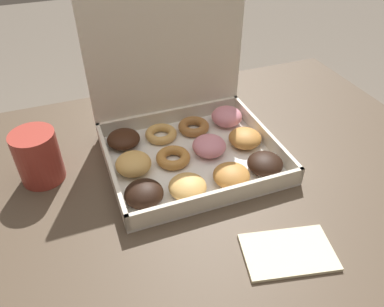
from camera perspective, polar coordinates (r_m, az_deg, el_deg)
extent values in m
cube|color=#4C3D2D|center=(0.76, 4.42, -4.75)|extent=(1.02, 0.84, 0.03)
cylinder|color=#4C3D2D|center=(1.25, -24.28, -10.64)|extent=(0.06, 0.06, 0.69)
cylinder|color=#4C3D2D|center=(1.42, 14.71, -1.15)|extent=(0.06, 0.06, 0.69)
cube|color=silver|center=(0.79, 0.00, -0.82)|extent=(0.35, 0.29, 0.01)
cube|color=beige|center=(0.68, 4.29, -6.67)|extent=(0.35, 0.01, 0.03)
cube|color=beige|center=(0.89, -3.27, 5.70)|extent=(0.35, 0.01, 0.03)
cube|color=beige|center=(0.75, -12.24, -2.47)|extent=(0.01, 0.29, 0.03)
cube|color=beige|center=(0.84, 10.89, 2.85)|extent=(0.01, 0.29, 0.03)
cube|color=beige|center=(0.81, -3.89, 16.03)|extent=(0.35, 0.01, 0.30)
ellipsoid|color=black|center=(0.68, -7.34, -6.10)|extent=(0.07, 0.07, 0.04)
ellipsoid|color=tan|center=(0.70, -0.70, -5.07)|extent=(0.07, 0.07, 0.03)
ellipsoid|color=#B77A38|center=(0.72, 6.01, -3.34)|extent=(0.07, 0.07, 0.04)
ellipsoid|color=black|center=(0.76, 11.07, -1.53)|extent=(0.07, 0.07, 0.04)
ellipsoid|color=tan|center=(0.75, -8.92, -1.54)|extent=(0.07, 0.07, 0.04)
torus|color=#B77A38|center=(0.77, -2.90, -0.64)|extent=(0.07, 0.07, 0.02)
ellipsoid|color=pink|center=(0.79, 2.64, 1.17)|extent=(0.07, 0.07, 0.04)
ellipsoid|color=#B77A38|center=(0.82, 8.08, 2.33)|extent=(0.07, 0.07, 0.03)
ellipsoid|color=#381E11|center=(0.82, -10.39, 2.18)|extent=(0.07, 0.07, 0.03)
torus|color=tan|center=(0.84, -4.75, 2.98)|extent=(0.07, 0.07, 0.02)
torus|color=#9E6633|center=(0.86, 0.26, 4.12)|extent=(0.07, 0.07, 0.02)
ellipsoid|color=pink|center=(0.88, 5.31, 5.65)|extent=(0.07, 0.07, 0.04)
cylinder|color=#A3382D|center=(0.77, -22.41, -0.46)|extent=(0.08, 0.08, 0.11)
cylinder|color=black|center=(0.75, -23.31, 2.47)|extent=(0.07, 0.07, 0.01)
cube|color=beige|center=(0.64, 14.44, -14.35)|extent=(0.16, 0.12, 0.01)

